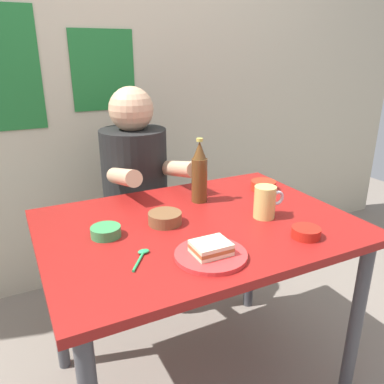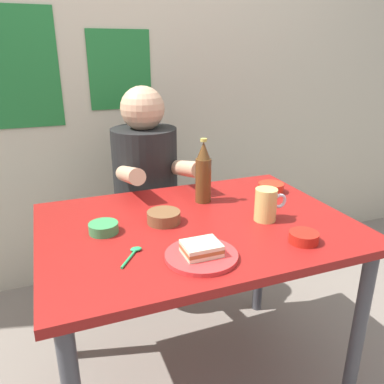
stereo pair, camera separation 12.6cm
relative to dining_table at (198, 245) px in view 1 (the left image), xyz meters
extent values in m
plane|color=slate|center=(0.00, 0.00, -0.65)|extent=(6.00, 6.00, 0.00)
cube|color=#BCB299|center=(0.00, 1.05, 0.65)|extent=(4.40, 0.08, 2.60)
cube|color=#1E6B2D|center=(-0.05, 1.01, 0.57)|extent=(0.34, 0.01, 0.41)
cube|color=maroon|center=(0.00, 0.00, 0.08)|extent=(1.10, 0.80, 0.03)
cylinder|color=#3F3F44|center=(0.49, -0.34, -0.29)|extent=(0.05, 0.05, 0.71)
cylinder|color=#3F3F44|center=(-0.49, 0.34, -0.29)|extent=(0.05, 0.05, 0.71)
cylinder|color=#3F3F44|center=(0.49, 0.34, -0.29)|extent=(0.05, 0.05, 0.71)
cylinder|color=#4C4C51|center=(-0.03, 0.63, -0.44)|extent=(0.08, 0.08, 0.41)
cylinder|color=brown|center=(-0.03, 0.63, -0.22)|extent=(0.34, 0.34, 0.04)
cylinder|color=black|center=(-0.03, 0.63, 0.06)|extent=(0.32, 0.32, 0.52)
sphere|color=tan|center=(-0.03, 0.63, 0.42)|extent=(0.21, 0.21, 0.21)
cylinder|color=tan|center=(-0.16, 0.38, 0.18)|extent=(0.07, 0.31, 0.14)
cylinder|color=tan|center=(0.10, 0.38, 0.18)|extent=(0.07, 0.31, 0.14)
cylinder|color=red|center=(-0.08, -0.24, 0.10)|extent=(0.22, 0.22, 0.01)
cube|color=beige|center=(-0.08, -0.24, 0.11)|extent=(0.11, 0.09, 0.01)
cube|color=#9E592D|center=(-0.08, -0.24, 0.13)|extent=(0.11, 0.09, 0.01)
cube|color=beige|center=(-0.08, -0.24, 0.14)|extent=(0.11, 0.09, 0.01)
cylinder|color=#D1BC66|center=(0.24, -0.07, 0.15)|extent=(0.08, 0.08, 0.12)
torus|color=silver|center=(0.30, -0.07, 0.16)|extent=(0.06, 0.01, 0.06)
cylinder|color=#593819|center=(0.10, 0.18, 0.18)|extent=(0.06, 0.06, 0.18)
cone|color=#593819|center=(0.10, 0.18, 0.31)|extent=(0.05, 0.05, 0.07)
cylinder|color=#BFB74C|center=(0.10, 0.18, 0.35)|extent=(0.03, 0.03, 0.01)
cylinder|color=brown|center=(-0.11, 0.04, 0.11)|extent=(0.12, 0.12, 0.04)
cylinder|color=brown|center=(-0.11, 0.04, 0.12)|extent=(0.10, 0.10, 0.02)
cylinder|color=#388C4C|center=(-0.33, 0.04, 0.11)|extent=(0.10, 0.10, 0.03)
cylinder|color=#5B643A|center=(-0.33, 0.04, 0.12)|extent=(0.08, 0.08, 0.02)
cylinder|color=#B21E14|center=(0.27, -0.26, 0.11)|extent=(0.10, 0.10, 0.03)
cylinder|color=maroon|center=(0.27, -0.26, 0.12)|extent=(0.08, 0.08, 0.02)
cylinder|color=red|center=(0.42, 0.18, 0.11)|extent=(0.11, 0.11, 0.04)
cylinder|color=#A33521|center=(0.42, 0.18, 0.12)|extent=(0.09, 0.09, 0.02)
cylinder|color=#26A559|center=(-0.29, -0.17, 0.10)|extent=(0.07, 0.09, 0.01)
ellipsoid|color=#26A559|center=(-0.25, -0.13, 0.10)|extent=(0.04, 0.02, 0.01)
camera|label=1|loc=(-0.59, -1.12, 0.68)|focal=36.10mm
camera|label=2|loc=(-0.47, -1.17, 0.68)|focal=36.10mm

